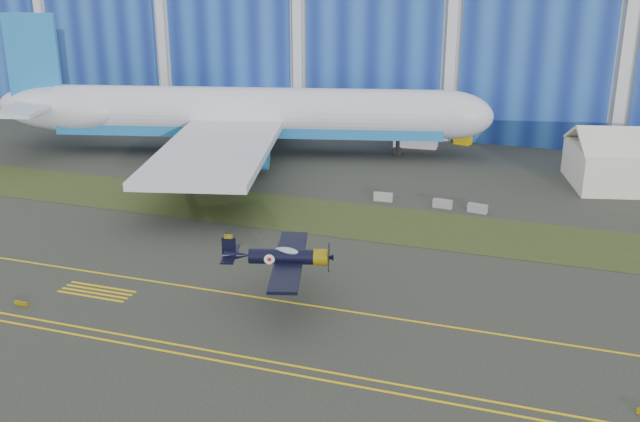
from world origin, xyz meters
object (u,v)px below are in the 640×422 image
(warbird, at_px, (282,257))
(shipping_container, at_px, (416,138))
(jetliner, at_px, (247,59))
(tent, at_px, (640,156))
(tug, at_px, (463,139))

(warbird, distance_m, shipping_container, 49.49)
(jetliner, height_order, tent, jetliner)
(tent, bearing_deg, jetliner, 167.08)
(tent, distance_m, tug, 25.11)
(warbird, distance_m, jetliner, 45.08)
(warbird, xyz_separation_m, tent, (27.44, 40.21, -0.31))
(tug, bearing_deg, warbird, -80.64)
(shipping_container, height_order, tug, shipping_container)
(shipping_container, bearing_deg, warbird, -93.33)
(warbird, height_order, shipping_container, warbird)
(warbird, height_order, tent, tent)
(shipping_container, relative_size, tug, 2.61)
(tent, relative_size, shipping_container, 2.91)
(jetliner, distance_m, shipping_container, 24.92)
(jetliner, bearing_deg, shipping_container, 12.17)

